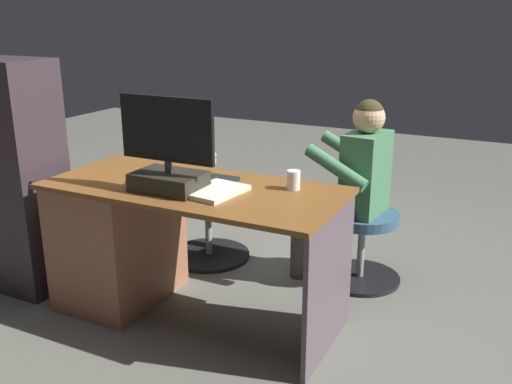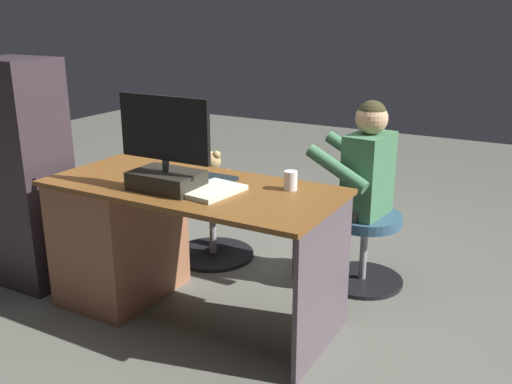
{
  "view_description": "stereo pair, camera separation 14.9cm",
  "coord_description": "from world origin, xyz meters",
  "views": [
    {
      "loc": [
        -1.52,
        2.67,
        1.59
      ],
      "look_at": [
        -0.18,
        -0.02,
        0.63
      ],
      "focal_mm": 40.17,
      "sensor_mm": 36.0,
      "label": 1
    },
    {
      "loc": [
        -1.65,
        2.6,
        1.59
      ],
      "look_at": [
        -0.18,
        -0.02,
        0.63
      ],
      "focal_mm": 40.17,
      "sensor_mm": 36.0,
      "label": 2
    }
  ],
  "objects": [
    {
      "name": "keyboard",
      "position": [
        0.04,
        0.21,
        0.75
      ],
      "size": [
        0.42,
        0.14,
        0.02
      ],
      "primitive_type": "cube",
      "color": "black",
      "rests_on": "desk"
    },
    {
      "name": "office_chair_teddy",
      "position": [
        0.34,
        -0.37,
        0.24
      ],
      "size": [
        0.55,
        0.55,
        0.44
      ],
      "color": "black",
      "rests_on": "ground_plane"
    },
    {
      "name": "person",
      "position": [
        -0.58,
        -0.48,
        0.65
      ],
      "size": [
        0.55,
        0.51,
        1.11
      ],
      "color": "#41774F",
      "rests_on": "ground_plane"
    },
    {
      "name": "monitor",
      "position": [
        0.06,
        0.44,
        0.88
      ],
      "size": [
        0.52,
        0.24,
        0.46
      ],
      "color": "black",
      "rests_on": "desk"
    },
    {
      "name": "cup",
      "position": [
        -0.48,
        0.16,
        0.79
      ],
      "size": [
        0.07,
        0.07,
        0.1
      ],
      "primitive_type": "cylinder",
      "color": "white",
      "rests_on": "desk"
    },
    {
      "name": "notebook_binder",
      "position": [
        -0.17,
        0.39,
        0.75
      ],
      "size": [
        0.26,
        0.33,
        0.02
      ],
      "primitive_type": "cube",
      "rotation": [
        0.0,
        0.0,
        -0.13
      ],
      "color": "silver",
      "rests_on": "desk"
    },
    {
      "name": "visitor_chair",
      "position": [
        -0.67,
        -0.49,
        0.27
      ],
      "size": [
        0.49,
        0.49,
        0.44
      ],
      "color": "black",
      "rests_on": "ground_plane"
    },
    {
      "name": "teddy_bear",
      "position": [
        0.34,
        -0.38,
        0.57
      ],
      "size": [
        0.21,
        0.21,
        0.3
      ],
      "color": "tan",
      "rests_on": "office_chair_teddy"
    },
    {
      "name": "ground_plane",
      "position": [
        0.0,
        0.0,
        0.0
      ],
      "size": [
        10.0,
        10.0,
        0.0
      ],
      "primitive_type": "plane",
      "color": "#63635A"
    },
    {
      "name": "computer_mouse",
      "position": [
        0.32,
        0.21,
        0.76
      ],
      "size": [
        0.06,
        0.1,
        0.04
      ],
      "primitive_type": "ellipsoid",
      "color": "#272F23",
      "rests_on": "desk"
    },
    {
      "name": "desk",
      "position": [
        0.41,
        0.33,
        0.4
      ],
      "size": [
        1.53,
        0.7,
        0.74
      ],
      "color": "brown",
      "rests_on": "ground_plane"
    },
    {
      "name": "equipment_rack",
      "position": [
        1.1,
        0.46,
        0.67
      ],
      "size": [
        0.44,
        0.36,
        1.34
      ],
      "primitive_type": "cube",
      "color": "#32272D",
      "rests_on": "ground_plane"
    },
    {
      "name": "tv_remote",
      "position": [
        0.32,
        0.4,
        0.75
      ],
      "size": [
        0.12,
        0.15,
        0.02
      ],
      "primitive_type": "cube",
      "rotation": [
        0.0,
        0.0,
        0.59
      ],
      "color": "black",
      "rests_on": "desk"
    }
  ]
}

